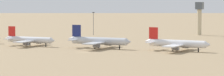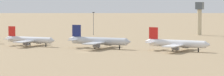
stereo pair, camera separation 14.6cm
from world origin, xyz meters
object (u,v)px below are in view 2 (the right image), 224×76
parked_jet_red_2 (29,40)px  light_pole_west (93,22)px  control_tower (199,15)px  parked_jet_navy_3 (99,41)px  parked_jet_red_4 (176,44)px

parked_jet_red_2 → light_pole_west: light_pole_west is taller
control_tower → parked_jet_navy_3: bearing=-97.8°
control_tower → light_pole_west: (-70.31, -33.94, -5.01)m
parked_jet_navy_3 → control_tower: 131.30m
parked_jet_navy_3 → light_pole_west: size_ratio=2.25×
parked_jet_red_4 → light_pole_west: (-95.51, 91.88, 5.72)m
control_tower → parked_jet_red_2: bearing=-114.2°
parked_jet_red_4 → control_tower: (-25.19, 125.82, 10.73)m
parked_jet_navy_3 → control_tower: control_tower is taller
parked_jet_red_2 → parked_jet_navy_3: parked_jet_navy_3 is taller
light_pole_west → parked_jet_red_4: bearing=-43.9°
parked_jet_red_4 → parked_jet_red_2: bearing=-172.5°
control_tower → light_pole_west: 78.24m
parked_jet_navy_3 → parked_jet_red_4: bearing=4.1°
parked_jet_red_2 → parked_jet_red_4: 85.43m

